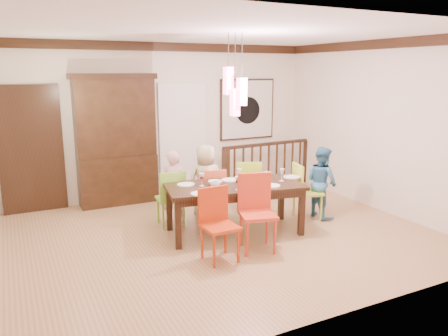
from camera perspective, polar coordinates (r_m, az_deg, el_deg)
name	(u,v)px	position (r m, az deg, el deg)	size (l,w,h in m)	color
floor	(222,234)	(6.59, -0.23, -8.66)	(6.00, 6.00, 0.00)	#9B734B
ceiling	(222,32)	(6.16, -0.25, 17.36)	(6.00, 6.00, 0.00)	white
wall_back	(165,121)	(8.51, -7.76, 6.15)	(6.00, 6.00, 0.00)	beige
wall_right	(378,126)	(7.99, 19.51, 5.14)	(5.00, 5.00, 0.00)	beige
crown_molding	(222,38)	(6.16, -0.25, 16.62)	(6.00, 5.00, 0.16)	black
panel_door	(31,152)	(8.07, -23.88, 1.97)	(1.04, 0.07, 2.24)	black
white_doorway	(183,140)	(8.65, -5.41, 3.64)	(0.97, 0.05, 2.22)	silver
painting	(247,109)	(9.19, 3.06, 7.66)	(1.25, 0.06, 1.25)	black
pendant_cluster	(235,91)	(6.23, 1.44, 9.99)	(0.27, 0.21, 1.14)	#FE4C77
dining_table	(234,190)	(6.45, 1.37, -2.93)	(2.13, 1.25, 0.75)	black
chair_far_left	(170,194)	(6.86, -7.03, -3.37)	(0.44, 0.44, 0.90)	#79BB36
chair_far_mid	(212,190)	(7.16, -1.54, -2.83)	(0.45, 0.45, 0.85)	#D75930
chair_far_right	(248,182)	(7.49, 3.19, -1.87)	(0.54, 0.54, 0.91)	#A2CB23
chair_near_left	(220,221)	(5.55, -0.54, -6.90)	(0.43, 0.43, 0.94)	#AF310D
chair_near_mid	(258,208)	(5.87, 4.45, -5.28)	(0.58, 0.58, 1.03)	red
chair_end_right	(308,188)	(7.24, 10.92, -2.52)	(0.51, 0.51, 0.92)	#C1D138
china_hutch	(116,140)	(8.08, -13.92, 3.60)	(1.48, 0.46, 2.34)	black
balustrade	(269,164)	(9.04, 5.84, 0.47)	(2.18, 0.21, 0.96)	black
person_far_left	(173,187)	(6.95, -6.64, -2.50)	(0.43, 0.28, 1.18)	beige
person_far_mid	(206,181)	(7.17, -2.38, -1.76)	(0.60, 0.39, 1.23)	beige
person_end_right	(322,182)	(7.37, 12.64, -1.81)	(0.58, 0.45, 1.19)	teal
serving_bowl	(248,183)	(6.39, 3.12, -1.91)	(0.33, 0.33, 0.08)	#FAF547
small_bowl	(215,183)	(6.39, -1.15, -1.97)	(0.21, 0.21, 0.06)	white
cup_left	(215,185)	(6.19, -1.21, -2.28)	(0.13, 0.13, 0.10)	silver
cup_right	(267,175)	(6.88, 5.64, -0.86)	(0.10, 0.10, 0.09)	silver
plate_far_left	(186,185)	(6.42, -5.01, -2.17)	(0.26, 0.26, 0.01)	white
plate_far_mid	(230,180)	(6.67, 0.79, -1.56)	(0.26, 0.26, 0.01)	white
plate_far_right	(262,176)	(6.95, 5.04, -1.03)	(0.26, 0.26, 0.01)	white
plate_near_left	(200,194)	(5.94, -3.13, -3.37)	(0.26, 0.26, 0.01)	white
plate_near_mid	(271,186)	(6.37, 6.21, -2.32)	(0.26, 0.26, 0.01)	white
plate_end_right	(292,177)	(6.93, 8.84, -1.17)	(0.26, 0.26, 0.01)	white
wine_glass_a	(202,180)	(6.33, -2.93, -1.53)	(0.08, 0.08, 0.19)	#590C19
wine_glass_b	(239,175)	(6.61, 1.99, -0.91)	(0.08, 0.08, 0.19)	silver
wine_glass_c	(238,183)	(6.12, 1.78, -2.02)	(0.08, 0.08, 0.19)	#590C19
wine_glass_d	(282,175)	(6.67, 7.57, -0.90)	(0.08, 0.08, 0.19)	silver
napkin	(244,189)	(6.18, 2.68, -2.73)	(0.18, 0.14, 0.01)	#D83359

